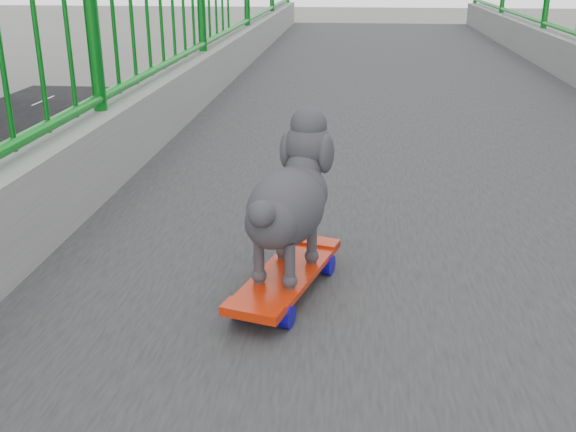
# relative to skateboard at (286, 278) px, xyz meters

# --- Properties ---
(skateboard) EXTENTS (0.29, 0.55, 0.07)m
(skateboard) POSITION_rel_skateboard_xyz_m (0.00, 0.00, 0.00)
(skateboard) COLOR red
(skateboard) RESTS_ON footbridge
(poodle) EXTENTS (0.27, 0.46, 0.40)m
(poodle) POSITION_rel_skateboard_xyz_m (0.01, 0.02, 0.23)
(poodle) COLOR #322F35
(poodle) RESTS_ON skateboard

